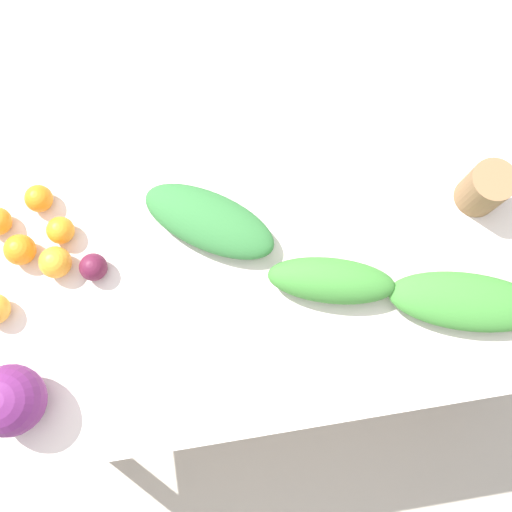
{
  "coord_description": "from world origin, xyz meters",
  "views": [
    {
      "loc": [
        -0.05,
        -0.32,
        2.15
      ],
      "look_at": [
        0.0,
        0.0,
        0.75
      ],
      "focal_mm": 40.0,
      "sensor_mm": 36.0,
      "label": 1
    }
  ],
  "objects_px": {
    "orange_0": "(39,199)",
    "orange_1": "(20,250)",
    "cabbage_purple": "(10,400)",
    "greens_bunch_chard": "(331,281)",
    "greens_bunch_beet_tops": "(209,221)",
    "orange_2": "(55,262)",
    "greens_bunch_dandelion": "(467,302)",
    "paper_bag": "(485,189)",
    "orange_5": "(61,230)",
    "beet_root": "(93,267)"
  },
  "relations": [
    {
      "from": "orange_0",
      "to": "orange_1",
      "type": "relative_size",
      "value": 0.9
    },
    {
      "from": "cabbage_purple",
      "to": "greens_bunch_chard",
      "type": "relative_size",
      "value": 0.52
    },
    {
      "from": "greens_bunch_beet_tops",
      "to": "cabbage_purple",
      "type": "bearing_deg",
      "value": -144.54
    },
    {
      "from": "orange_2",
      "to": "orange_1",
      "type": "bearing_deg",
      "value": 151.25
    },
    {
      "from": "greens_bunch_dandelion",
      "to": "orange_2",
      "type": "xyz_separation_m",
      "value": [
        -0.99,
        0.26,
        0.0
      ]
    },
    {
      "from": "paper_bag",
      "to": "orange_5",
      "type": "xyz_separation_m",
      "value": [
        -1.07,
        0.07,
        -0.03
      ]
    },
    {
      "from": "greens_bunch_chard",
      "to": "orange_5",
      "type": "relative_size",
      "value": 4.49
    },
    {
      "from": "paper_bag",
      "to": "orange_2",
      "type": "bearing_deg",
      "value": -179.46
    },
    {
      "from": "greens_bunch_dandelion",
      "to": "orange_0",
      "type": "distance_m",
      "value": 1.11
    },
    {
      "from": "greens_bunch_dandelion",
      "to": "greens_bunch_chard",
      "type": "bearing_deg",
      "value": 162.11
    },
    {
      "from": "greens_bunch_chard",
      "to": "orange_2",
      "type": "xyz_separation_m",
      "value": [
        -0.67,
        0.16,
        -0.01
      ]
    },
    {
      "from": "greens_bunch_beet_tops",
      "to": "greens_bunch_chard",
      "type": "height_order",
      "value": "greens_bunch_chard"
    },
    {
      "from": "greens_bunch_dandelion",
      "to": "orange_2",
      "type": "bearing_deg",
      "value": 165.29
    },
    {
      "from": "paper_bag",
      "to": "orange_5",
      "type": "bearing_deg",
      "value": 176.15
    },
    {
      "from": "orange_1",
      "to": "paper_bag",
      "type": "bearing_deg",
      "value": -1.78
    },
    {
      "from": "greens_bunch_chard",
      "to": "orange_1",
      "type": "relative_size",
      "value": 4.02
    },
    {
      "from": "orange_0",
      "to": "orange_1",
      "type": "distance_m",
      "value": 0.14
    },
    {
      "from": "paper_bag",
      "to": "beet_root",
      "type": "distance_m",
      "value": 1.0
    },
    {
      "from": "greens_bunch_chard",
      "to": "orange_5",
      "type": "height_order",
      "value": "greens_bunch_chard"
    },
    {
      "from": "greens_bunch_dandelion",
      "to": "beet_root",
      "type": "height_order",
      "value": "greens_bunch_dandelion"
    },
    {
      "from": "greens_bunch_beet_tops",
      "to": "greens_bunch_dandelion",
      "type": "distance_m",
      "value": 0.67
    },
    {
      "from": "beet_root",
      "to": "orange_0",
      "type": "distance_m",
      "value": 0.24
    },
    {
      "from": "cabbage_purple",
      "to": "orange_0",
      "type": "bearing_deg",
      "value": 80.15
    },
    {
      "from": "orange_5",
      "to": "orange_0",
      "type": "bearing_deg",
      "value": 117.21
    },
    {
      "from": "cabbage_purple",
      "to": "orange_0",
      "type": "height_order",
      "value": "cabbage_purple"
    },
    {
      "from": "greens_bunch_dandelion",
      "to": "beet_root",
      "type": "xyz_separation_m",
      "value": [
        -0.9,
        0.23,
        -0.0
      ]
    },
    {
      "from": "beet_root",
      "to": "orange_5",
      "type": "relative_size",
      "value": 1.0
    },
    {
      "from": "greens_bunch_dandelion",
      "to": "beet_root",
      "type": "distance_m",
      "value": 0.93
    },
    {
      "from": "paper_bag",
      "to": "greens_bunch_chard",
      "type": "xyz_separation_m",
      "value": [
        -0.42,
        -0.17,
        -0.02
      ]
    },
    {
      "from": "greens_bunch_beet_tops",
      "to": "orange_2",
      "type": "height_order",
      "value": "same"
    },
    {
      "from": "greens_bunch_beet_tops",
      "to": "greens_bunch_dandelion",
      "type": "height_order",
      "value": "greens_bunch_beet_tops"
    },
    {
      "from": "beet_root",
      "to": "orange_2",
      "type": "relative_size",
      "value": 0.87
    },
    {
      "from": "paper_bag",
      "to": "beet_root",
      "type": "xyz_separation_m",
      "value": [
        -1.0,
        -0.04,
        -0.03
      ]
    },
    {
      "from": "orange_0",
      "to": "orange_5",
      "type": "height_order",
      "value": "same"
    },
    {
      "from": "greens_bunch_chard",
      "to": "greens_bunch_dandelion",
      "type": "distance_m",
      "value": 0.34
    },
    {
      "from": "orange_2",
      "to": "paper_bag",
      "type": "bearing_deg",
      "value": 0.54
    },
    {
      "from": "orange_1",
      "to": "orange_5",
      "type": "height_order",
      "value": "orange_1"
    },
    {
      "from": "greens_bunch_beet_tops",
      "to": "orange_2",
      "type": "xyz_separation_m",
      "value": [
        -0.39,
        -0.04,
        0.0
      ]
    },
    {
      "from": "cabbage_purple",
      "to": "orange_1",
      "type": "height_order",
      "value": "cabbage_purple"
    },
    {
      "from": "greens_bunch_beet_tops",
      "to": "beet_root",
      "type": "height_order",
      "value": "greens_bunch_beet_tops"
    },
    {
      "from": "greens_bunch_beet_tops",
      "to": "paper_bag",
      "type": "bearing_deg",
      "value": -2.81
    },
    {
      "from": "cabbage_purple",
      "to": "orange_2",
      "type": "relative_size",
      "value": 2.04
    },
    {
      "from": "orange_1",
      "to": "orange_2",
      "type": "height_order",
      "value": "orange_2"
    },
    {
      "from": "orange_2",
      "to": "orange_5",
      "type": "distance_m",
      "value": 0.08
    },
    {
      "from": "orange_2",
      "to": "orange_5",
      "type": "relative_size",
      "value": 1.15
    },
    {
      "from": "orange_0",
      "to": "orange_2",
      "type": "height_order",
      "value": "orange_2"
    },
    {
      "from": "cabbage_purple",
      "to": "orange_1",
      "type": "relative_size",
      "value": 2.1
    },
    {
      "from": "greens_bunch_dandelion",
      "to": "orange_2",
      "type": "relative_size",
      "value": 4.82
    },
    {
      "from": "beet_root",
      "to": "cabbage_purple",
      "type": "bearing_deg",
      "value": -125.29
    },
    {
      "from": "orange_1",
      "to": "greens_bunch_chard",
      "type": "bearing_deg",
      "value": -15.06
    }
  ]
}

